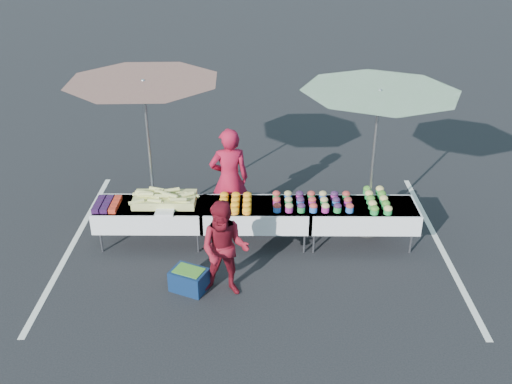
{
  "coord_description": "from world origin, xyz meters",
  "views": [
    {
      "loc": [
        0.06,
        -8.47,
        5.35
      ],
      "look_at": [
        0.0,
        0.0,
        1.0
      ],
      "focal_mm": 40.0,
      "sensor_mm": 36.0,
      "label": 1
    }
  ],
  "objects_px": {
    "table_left": "(151,213)",
    "table_right": "(362,214)",
    "umbrella_left": "(144,94)",
    "storage_bin": "(189,279)",
    "umbrella_right": "(379,104)",
    "customer": "(225,249)",
    "vendor": "(229,179)",
    "table_center": "(256,214)"
  },
  "relations": [
    {
      "from": "umbrella_left",
      "to": "storage_bin",
      "type": "xyz_separation_m",
      "value": [
        0.88,
        -2.14,
        -2.27
      ]
    },
    {
      "from": "table_left",
      "to": "umbrella_right",
      "type": "relative_size",
      "value": 0.7
    },
    {
      "from": "table_right",
      "to": "table_center",
      "type": "bearing_deg",
      "value": 180.0
    },
    {
      "from": "customer",
      "to": "storage_bin",
      "type": "distance_m",
      "value": 0.82
    },
    {
      "from": "table_right",
      "to": "storage_bin",
      "type": "xyz_separation_m",
      "value": [
        -2.81,
        -1.34,
        -0.4
      ]
    },
    {
      "from": "customer",
      "to": "umbrella_left",
      "type": "height_order",
      "value": "umbrella_left"
    },
    {
      "from": "table_left",
      "to": "storage_bin",
      "type": "xyz_separation_m",
      "value": [
        0.79,
        -1.34,
        -0.4
      ]
    },
    {
      "from": "umbrella_right",
      "to": "customer",
      "type": "bearing_deg",
      "value": -143.29
    },
    {
      "from": "umbrella_right",
      "to": "vendor",
      "type": "bearing_deg",
      "value": 176.21
    },
    {
      "from": "table_right",
      "to": "customer",
      "type": "bearing_deg",
      "value": -147.94
    },
    {
      "from": "table_left",
      "to": "customer",
      "type": "height_order",
      "value": "customer"
    },
    {
      "from": "vendor",
      "to": "storage_bin",
      "type": "relative_size",
      "value": 2.97
    },
    {
      "from": "customer",
      "to": "table_left",
      "type": "bearing_deg",
      "value": 140.99
    },
    {
      "from": "table_left",
      "to": "table_right",
      "type": "relative_size",
      "value": 1.0
    },
    {
      "from": "table_left",
      "to": "umbrella_right",
      "type": "bearing_deg",
      "value": 6.2
    },
    {
      "from": "customer",
      "to": "vendor",
      "type": "bearing_deg",
      "value": 97.99
    },
    {
      "from": "table_right",
      "to": "vendor",
      "type": "bearing_deg",
      "value": 165.81
    },
    {
      "from": "table_center",
      "to": "umbrella_left",
      "type": "xyz_separation_m",
      "value": [
        -1.89,
        0.8,
        1.86
      ]
    },
    {
      "from": "table_left",
      "to": "vendor",
      "type": "bearing_deg",
      "value": 23.5
    },
    {
      "from": "table_center",
      "to": "vendor",
      "type": "distance_m",
      "value": 0.83
    },
    {
      "from": "table_left",
      "to": "table_right",
      "type": "xyz_separation_m",
      "value": [
        3.6,
        0.0,
        0.0
      ]
    },
    {
      "from": "vendor",
      "to": "customer",
      "type": "height_order",
      "value": "vendor"
    },
    {
      "from": "table_right",
      "to": "storage_bin",
      "type": "distance_m",
      "value": 3.14
    },
    {
      "from": "customer",
      "to": "umbrella_right",
      "type": "relative_size",
      "value": 0.58
    },
    {
      "from": "umbrella_left",
      "to": "table_right",
      "type": "bearing_deg",
      "value": -12.22
    },
    {
      "from": "table_right",
      "to": "umbrella_left",
      "type": "bearing_deg",
      "value": 167.78
    },
    {
      "from": "vendor",
      "to": "umbrella_left",
      "type": "height_order",
      "value": "umbrella_left"
    },
    {
      "from": "table_center",
      "to": "storage_bin",
      "type": "relative_size",
      "value": 2.89
    },
    {
      "from": "table_left",
      "to": "storage_bin",
      "type": "distance_m",
      "value": 1.6
    },
    {
      "from": "vendor",
      "to": "umbrella_right",
      "type": "distance_m",
      "value": 2.87
    },
    {
      "from": "vendor",
      "to": "customer",
      "type": "distance_m",
      "value": 2.0
    },
    {
      "from": "table_center",
      "to": "vendor",
      "type": "relative_size",
      "value": 0.97
    },
    {
      "from": "table_right",
      "to": "umbrella_left",
      "type": "distance_m",
      "value": 4.21
    },
    {
      "from": "table_center",
      "to": "table_right",
      "type": "xyz_separation_m",
      "value": [
        1.8,
        0.0,
        0.0
      ]
    },
    {
      "from": "table_left",
      "to": "table_center",
      "type": "distance_m",
      "value": 1.8
    },
    {
      "from": "customer",
      "to": "umbrella_right",
      "type": "xyz_separation_m",
      "value": [
        2.45,
        1.82,
        1.64
      ]
    },
    {
      "from": "vendor",
      "to": "umbrella_right",
      "type": "xyz_separation_m",
      "value": [
        2.47,
        -0.16,
        1.45
      ]
    },
    {
      "from": "umbrella_left",
      "to": "storage_bin",
      "type": "distance_m",
      "value": 3.24
    },
    {
      "from": "table_center",
      "to": "umbrella_right",
      "type": "xyz_separation_m",
      "value": [
        1.99,
        0.41,
        1.83
      ]
    },
    {
      "from": "table_right",
      "to": "customer",
      "type": "distance_m",
      "value": 2.66
    },
    {
      "from": "table_left",
      "to": "umbrella_right",
      "type": "xyz_separation_m",
      "value": [
        3.79,
        0.41,
        1.83
      ]
    },
    {
      "from": "umbrella_left",
      "to": "storage_bin",
      "type": "height_order",
      "value": "umbrella_left"
    }
  ]
}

